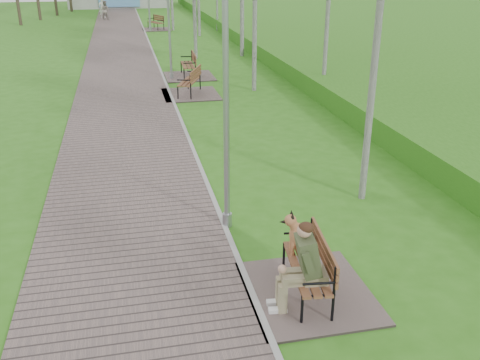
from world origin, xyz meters
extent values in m
plane|color=#306E18|center=(0.00, 0.00, 0.00)|extent=(120.00, 120.00, 0.00)
cube|color=#61524E|center=(-1.75, 21.50, 0.02)|extent=(3.50, 67.00, 0.04)
cube|color=#999993|center=(0.00, 21.50, 0.03)|extent=(0.10, 67.00, 0.05)
cube|color=#428D26|center=(12.00, 20.00, 0.00)|extent=(14.00, 70.00, 1.60)
cube|color=#61524E|center=(0.86, -2.08, 0.02)|extent=(1.88, 2.09, 0.04)
cube|color=brown|center=(0.81, -2.08, 0.47)|extent=(0.65, 1.61, 0.04)
cube|color=brown|center=(1.06, -2.10, 0.75)|extent=(0.22, 1.56, 0.35)
cube|color=#61524E|center=(0.75, 11.13, 0.02)|extent=(2.06, 2.28, 0.04)
cube|color=brown|center=(0.70, 11.13, 0.51)|extent=(1.08, 1.78, 0.05)
cube|color=brown|center=(0.96, 11.03, 0.82)|extent=(0.64, 1.62, 0.38)
cube|color=#61524E|center=(1.12, 14.41, 0.02)|extent=(2.07, 2.30, 0.04)
cube|color=brown|center=(1.07, 14.41, 0.52)|extent=(0.58, 1.74, 0.05)
cube|color=brown|center=(1.34, 14.40, 0.83)|extent=(0.11, 1.72, 0.38)
cube|color=#61524E|center=(0.90, 31.07, 0.02)|extent=(1.99, 2.22, 0.04)
cube|color=brown|center=(0.85, 31.07, 0.50)|extent=(1.09, 1.73, 0.04)
cube|color=brown|center=(1.10, 31.17, 0.80)|extent=(0.67, 1.56, 0.37)
cylinder|color=gray|center=(0.06, 0.38, 0.14)|extent=(0.18, 0.18, 0.27)
cylinder|color=gray|center=(0.06, 0.38, 2.29)|extent=(0.11, 0.11, 4.57)
cylinder|color=gray|center=(0.32, 14.05, 0.13)|extent=(0.17, 0.17, 0.26)
cylinder|color=gray|center=(0.32, 14.05, 2.14)|extent=(0.10, 0.10, 4.28)
cylinder|color=gray|center=(0.42, 30.25, 0.15)|extent=(0.21, 0.21, 0.31)
cylinder|color=gray|center=(0.11, 49.09, 0.17)|extent=(0.23, 0.23, 0.34)
imported|color=white|center=(-2.98, 39.70, 0.82)|extent=(0.69, 0.55, 1.65)
imported|color=#9F958B|center=(-2.74, 38.12, 0.77)|extent=(0.92, 0.84, 1.54)
cylinder|color=silver|center=(3.15, 1.05, 4.02)|extent=(0.17, 0.17, 8.03)
camera|label=1|loc=(-1.65, -8.64, 4.81)|focal=40.00mm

